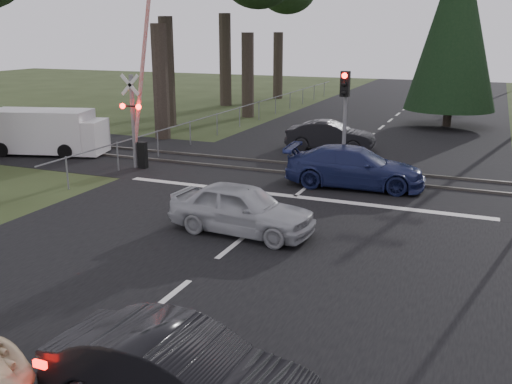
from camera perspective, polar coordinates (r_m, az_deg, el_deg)
The scene contains 15 objects.
ground at distance 12.54m, azimuth -8.49°, elevation -10.20°, with size 120.00×120.00×0.00m, color #2A3418.
road at distance 21.19m, azimuth 5.46°, elevation 0.79°, with size 14.00×100.00×0.01m, color black.
rail_corridor at distance 23.05m, azimuth 6.94°, elevation 1.98°, with size 120.00×8.00×0.01m, color black.
stop_line at distance 19.53m, azimuth 3.89°, elevation -0.45°, with size 13.00×0.35×0.00m, color silver.
rail_near at distance 22.29m, azimuth 6.38°, elevation 1.64°, with size 120.00×0.12×0.10m, color #59544C.
rail_far at distance 23.79m, azimuth 7.47°, elevation 2.50°, with size 120.00×0.12×0.10m, color #59544C.
crossing_signal at distance 23.71m, azimuth -11.74°, elevation 7.20°, with size 1.62×0.38×6.96m.
traffic_signal_center at distance 21.03m, azimuth 8.85°, elevation 8.35°, with size 0.32×0.48×4.10m.
conifer_tree at distance 35.68m, azimuth 19.37°, elevation 15.78°, with size 5.20×5.20×11.00m.
fence_left at distance 35.34m, azimuth -0.64°, elevation 6.89°, with size 0.10×36.00×1.20m, color slate, non-canonical shape.
dark_hatchback at distance 8.70m, azimuth -7.74°, elevation -17.70°, with size 1.42×4.08×1.35m, color black.
silver_car at distance 15.83m, azimuth -1.42°, elevation -1.69°, with size 1.66×4.14×1.41m, color #A7AAAF.
blue_sedan at distance 20.91m, azimuth 9.84°, elevation 2.46°, with size 2.03×5.00×1.45m, color navy.
dark_car_far at distance 27.32m, azimuth 7.45°, elevation 5.57°, with size 1.44×4.13×1.36m, color black.
white_van at distance 27.82m, azimuth -19.93°, elevation 5.66°, with size 5.48×3.14×2.02m.
Camera 1 is at (5.96, -9.59, 5.45)m, focal length 40.00 mm.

